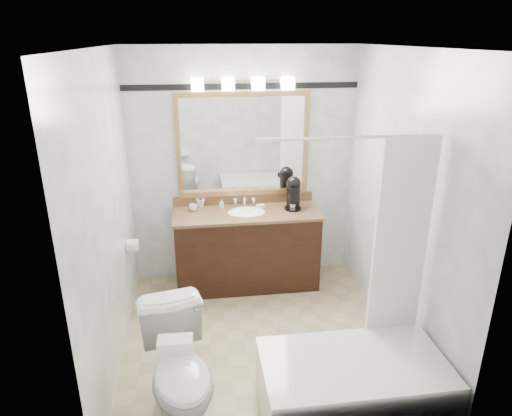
{
  "coord_description": "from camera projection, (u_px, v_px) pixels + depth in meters",
  "views": [
    {
      "loc": [
        -0.5,
        -3.4,
        2.58
      ],
      "look_at": [
        0.01,
        0.35,
        1.14
      ],
      "focal_mm": 32.0,
      "sensor_mm": 36.0,
      "label": 1
    }
  ],
  "objects": [
    {
      "name": "tissue_box",
      "position": [
        175.0,
        345.0,
        2.7
      ],
      "size": [
        0.21,
        0.12,
        0.08
      ],
      "primitive_type": "cube",
      "rotation": [
        0.0,
        0.0,
        -0.03
      ],
      "color": "white",
      "rests_on": "toilet"
    },
    {
      "name": "tp_roll",
      "position": [
        133.0,
        246.0,
        4.35
      ],
      "size": [
        0.11,
        0.12,
        0.12
      ],
      "primitive_type": "cylinder",
      "rotation": [
        0.0,
        1.57,
        0.0
      ],
      "color": "white",
      "rests_on": "room"
    },
    {
      "name": "cup_right",
      "position": [
        200.0,
        203.0,
        4.89
      ],
      "size": [
        0.12,
        0.12,
        0.09
      ],
      "primitive_type": "imported",
      "rotation": [
        0.0,
        0.0,
        -0.28
      ],
      "color": "white",
      "rests_on": "vanity"
    },
    {
      "name": "vanity",
      "position": [
        247.0,
        247.0,
        4.91
      ],
      "size": [
        1.53,
        0.58,
        0.97
      ],
      "color": "black",
      "rests_on": "ground"
    },
    {
      "name": "bathtub",
      "position": [
        355.0,
        378.0,
        3.27
      ],
      "size": [
        1.3,
        0.75,
        1.96
      ],
      "color": "white",
      "rests_on": "ground"
    },
    {
      "name": "coffee_maker",
      "position": [
        293.0,
        192.0,
        4.83
      ],
      "size": [
        0.18,
        0.22,
        0.34
      ],
      "rotation": [
        0.0,
        0.0,
        -0.27
      ],
      "color": "black",
      "rests_on": "vanity"
    },
    {
      "name": "room",
      "position": [
        261.0,
        211.0,
        3.68
      ],
      "size": [
        2.42,
        2.62,
        2.52
      ],
      "color": "tan",
      "rests_on": "ground"
    },
    {
      "name": "soap_bar",
      "position": [
        261.0,
        206.0,
        4.89
      ],
      "size": [
        0.1,
        0.07,
        0.03
      ],
      "primitive_type": "cube",
      "rotation": [
        0.0,
        0.0,
        0.24
      ],
      "color": "beige",
      "rests_on": "vanity"
    },
    {
      "name": "accent_stripe",
      "position": [
        242.0,
        86.0,
        4.58
      ],
      "size": [
        2.4,
        0.01,
        0.06
      ],
      "primitive_type": "cube",
      "color": "black",
      "rests_on": "room"
    },
    {
      "name": "cup_left",
      "position": [
        193.0,
        208.0,
        4.79
      ],
      "size": [
        0.1,
        0.1,
        0.07
      ],
      "primitive_type": "imported",
      "rotation": [
        0.0,
        0.0,
        0.24
      ],
      "color": "white",
      "rests_on": "vanity"
    },
    {
      "name": "vanity_light_bar",
      "position": [
        243.0,
        84.0,
        4.51
      ],
      "size": [
        1.02,
        0.14,
        0.12
      ],
      "color": "silver",
      "rests_on": "room"
    },
    {
      "name": "toilet",
      "position": [
        181.0,
        371.0,
        3.14
      ],
      "size": [
        0.62,
        0.89,
        0.82
      ],
      "primitive_type": "imported",
      "rotation": [
        0.0,
        0.0,
        0.21
      ],
      "color": "white",
      "rests_on": "ground"
    },
    {
      "name": "mirror",
      "position": [
        243.0,
        145.0,
        4.78
      ],
      "size": [
        1.4,
        0.04,
        1.1
      ],
      "color": "#AA834C",
      "rests_on": "room"
    },
    {
      "name": "soap_bottle_a",
      "position": [
        222.0,
        204.0,
        4.86
      ],
      "size": [
        0.05,
        0.05,
        0.09
      ],
      "primitive_type": "imported",
      "rotation": [
        0.0,
        0.0,
        -0.28
      ],
      "color": "white",
      "rests_on": "vanity"
    }
  ]
}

